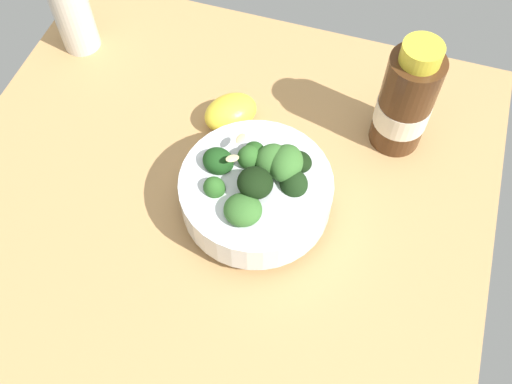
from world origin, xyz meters
The scene contains 5 objects.
ground_plane centered at (0.00, 0.00, -1.92)cm, with size 69.04×69.04×3.83cm, color tan.
bowl_of_broccoli centered at (5.70, 1.39, 4.46)cm, with size 18.13×18.13×10.36cm.
lemon_wedge centered at (-1.75, 13.26, 2.13)cm, with size 7.37×5.47×4.25cm, color yellow.
bottle_tall centered at (20.00, 17.53, 7.36)cm, with size 6.90×6.90×16.72cm.
bottle_short centered at (-27.90, 20.66, 5.84)cm, with size 5.37×5.37×12.93cm.
Camera 1 is at (16.46, -32.86, 62.78)cm, focal length 40.57 mm.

